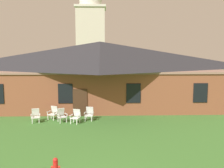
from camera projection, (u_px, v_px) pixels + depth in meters
brick_building at (100, 72)px, 25.13m from camera, size 21.54×10.40×5.82m
dome_tower at (91, 31)px, 46.16m from camera, size 5.18×5.18×18.13m
lawn_chair_by_porch at (36, 115)px, 18.67m from camera, size 0.73×0.77×0.96m
lawn_chair_near_door at (53, 112)px, 19.51m from camera, size 0.78×0.83×0.96m
lawn_chair_left_end at (62, 115)px, 18.74m from camera, size 0.82×0.85×0.96m
lawn_chair_middle at (76, 116)px, 18.46m from camera, size 0.76×0.82×0.96m
lawn_chair_right_end at (89, 113)px, 19.21m from camera, size 0.71×0.74×0.96m
fire_hydrant at (56, 168)px, 10.64m from camera, size 0.36×0.28×0.79m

